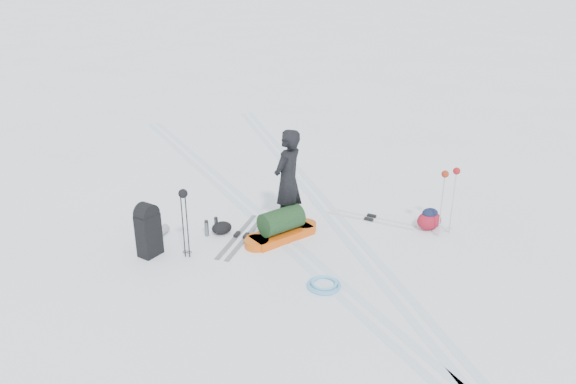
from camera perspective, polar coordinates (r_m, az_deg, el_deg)
name	(u,v)px	position (r m, az deg, el deg)	size (l,w,h in m)	color
ground	(295,250)	(9.91, 0.76, -5.90)	(200.00, 200.00, 0.00)	white
snow_hill_backdrop	(386,296)	(135.26, 9.90, -10.34)	(359.50, 192.00, 162.45)	white
ski_tracks	(305,223)	(10.84, 1.75, -3.18)	(3.38, 17.97, 0.01)	silver
skier	(288,181)	(10.25, -0.03, 1.16)	(0.71, 0.47, 1.95)	black
pulk_sled	(281,227)	(10.19, -0.68, -3.61)	(1.58, 0.77, 0.58)	#D54D0C
expedition_rucksack	(150,230)	(9.91, -13.87, -3.72)	(0.73, 1.03, 0.97)	black
ski_poles_black	(184,202)	(9.39, -10.57, -1.01)	(0.17, 0.16, 1.26)	black
ski_poles_silver	(450,180)	(10.38, 16.14, 1.16)	(0.41, 0.16, 1.30)	#AFB2B6
touring_skis_grey	(242,236)	(10.36, -4.74, -4.50)	(1.41, 1.53, 0.07)	gray
touring_skis_white	(370,219)	(11.11, 8.34, -2.70)	(1.31, 1.54, 0.06)	silver
rope_coil	(324,284)	(8.91, 3.68, -9.35)	(0.62, 0.62, 0.06)	#559CCE
small_daypack	(429,219)	(10.87, 14.16, -2.69)	(0.56, 0.47, 0.42)	maroon
thermos_pair	(211,227)	(10.49, -7.80, -3.49)	(0.31, 0.20, 0.31)	slate
stuff_sack	(222,228)	(10.47, -6.75, -3.64)	(0.46, 0.41, 0.23)	black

